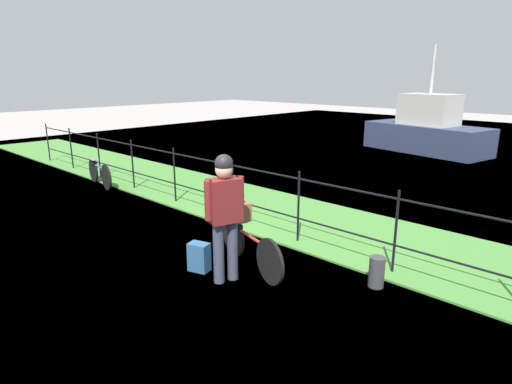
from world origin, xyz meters
TOP-DOWN VIEW (x-y plane):
  - ground_plane at (0.00, 0.00)m, footprint 60.00×60.00m
  - grass_strip at (0.00, 3.10)m, footprint 27.00×2.40m
  - harbor_water at (0.00, 9.62)m, footprint 30.00×30.00m
  - iron_fence at (0.00, 2.18)m, footprint 18.04×0.04m
  - bicycle_main at (0.93, 0.96)m, footprint 1.59×0.51m
  - wooden_crate at (0.57, 1.07)m, footprint 0.45×0.39m
  - terrier_dog at (0.60, 1.06)m, footprint 0.32×0.21m
  - cyclist_person at (0.96, 0.48)m, footprint 0.36×0.52m
  - backpack_on_paving at (0.48, 0.43)m, footprint 0.32×0.25m
  - mooring_bollard at (2.48, 1.68)m, footprint 0.20×0.20m
  - bicycle_parked at (-4.98, 1.79)m, footprint 1.58×0.33m
  - moored_boat_near at (-1.22, 12.00)m, footprint 4.41×2.45m

SIDE VIEW (x-z plane):
  - ground_plane at x=0.00m, z-range 0.00..0.00m
  - harbor_water at x=0.00m, z-range 0.00..0.00m
  - grass_strip at x=0.00m, z-range 0.00..0.03m
  - backpack_on_paving at x=0.48m, z-range 0.00..0.40m
  - mooring_bollard at x=2.48m, z-range 0.00..0.40m
  - bicycle_parked at x=-4.98m, z-range 0.02..0.63m
  - bicycle_main at x=0.93m, z-range 0.02..0.63m
  - iron_fence at x=0.00m, z-range 0.09..1.26m
  - moored_boat_near at x=-1.22m, z-range -1.07..2.53m
  - wooden_crate at x=0.57m, z-range 0.61..0.88m
  - terrier_dog at x=0.60m, z-range 0.86..1.04m
  - cyclist_person at x=0.96m, z-range 0.16..1.84m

